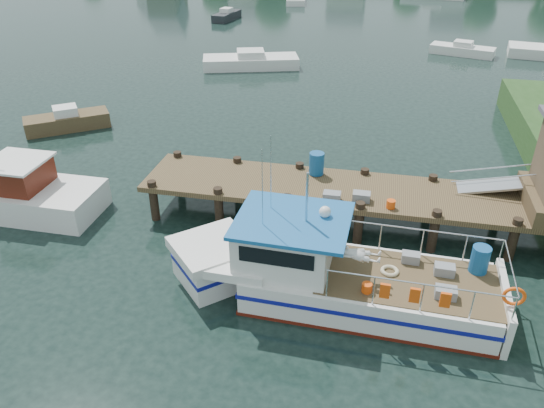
% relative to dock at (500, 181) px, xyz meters
% --- Properties ---
extents(ground_plane, '(160.00, 160.00, 0.00)m').
position_rel_dock_xyz_m(ground_plane, '(-6.51, -0.01, -2.24)').
color(ground_plane, black).
extents(dock, '(16.60, 3.00, 4.78)m').
position_rel_dock_xyz_m(dock, '(0.00, 0.00, 0.00)').
color(dock, '#4C3B24').
rests_on(dock, ground).
extents(lobster_boat, '(10.26, 3.26, 4.89)m').
position_rel_dock_xyz_m(lobster_boat, '(-5.23, -4.46, -1.35)').
color(lobster_boat, silver).
rests_on(lobster_boat, ground).
extents(work_boat, '(8.33, 2.57, 4.40)m').
position_rel_dock_xyz_m(work_boat, '(-18.05, -1.73, -1.54)').
color(work_boat, silver).
rests_on(work_boat, ground).
extents(moored_rowboat, '(4.19, 3.60, 1.21)m').
position_rel_dock_xyz_m(moored_rowboat, '(-20.02, 6.18, -1.79)').
color(moored_rowboat, '#4C3B24').
rests_on(moored_rowboat, ground).
extents(moored_a, '(7.04, 4.12, 1.23)m').
position_rel_dock_xyz_m(moored_a, '(-13.49, 19.41, -1.79)').
color(moored_a, silver).
rests_on(moored_a, ground).
extents(moored_b, '(4.95, 2.84, 1.04)m').
position_rel_dock_xyz_m(moored_b, '(1.55, 26.26, -1.86)').
color(moored_b, silver).
rests_on(moored_b, ground).
extents(moored_e, '(2.03, 4.25, 1.13)m').
position_rel_dock_xyz_m(moored_e, '(-19.96, 35.56, -1.82)').
color(moored_e, black).
rests_on(moored_e, ground).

